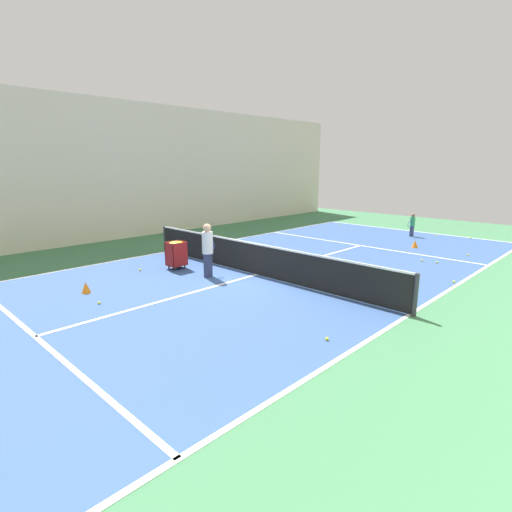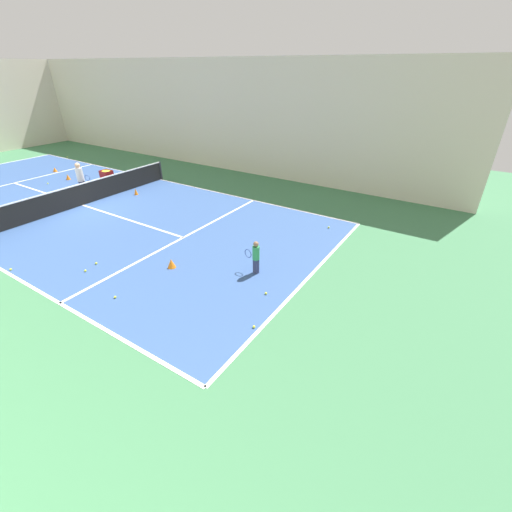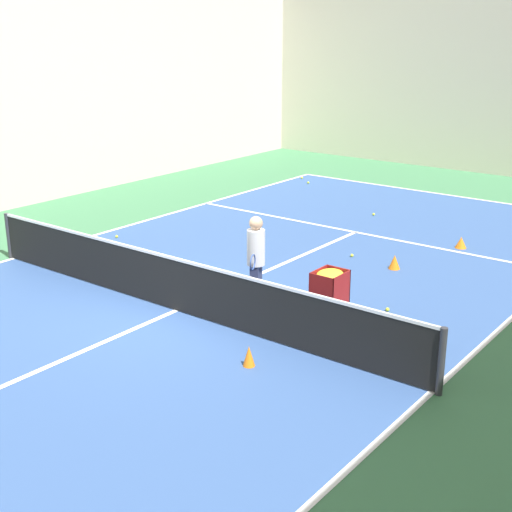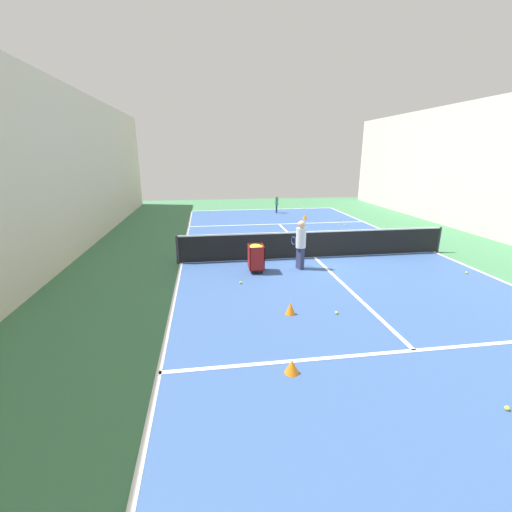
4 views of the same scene
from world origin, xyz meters
The scene contains 26 objects.
ground_plane centered at (0.00, 0.00, 0.00)m, with size 34.36×34.36×0.00m, color #3D754C.
court_playing_area centered at (0.00, 0.00, 0.00)m, with size 9.62×22.78×0.00m.
line_baseline_near centered at (0.00, -11.39, 0.01)m, with size 9.62×0.10×0.00m, color white.
line_sideline_right centered at (4.81, 0.00, 0.01)m, with size 0.10×22.78×0.00m, color white.
line_service_near centered at (0.00, -6.26, 0.01)m, with size 9.62×0.10×0.00m, color white.
line_service_far centered at (0.00, 6.26, 0.01)m, with size 9.62×0.10×0.00m, color white.
line_centre_service centered at (0.00, 0.00, 0.01)m, with size 0.10×12.53×0.00m, color white.
hall_enclosure_right centered at (8.67, 0.00, 3.02)m, with size 0.15×30.66×6.05m.
tennis_net centered at (0.00, 0.00, 0.51)m, with size 9.92×0.10×0.99m.
player_near_baseline centered at (-0.61, -9.88, 0.62)m, with size 0.25×0.56×1.09m.
coach_at_net centered at (0.88, 1.15, 0.93)m, with size 0.43×0.65×1.61m.
ball_cart centered at (2.36, 1.26, 0.63)m, with size 0.47×0.56×0.91m.
training_cone_0 centered at (-1.79, -7.46, 0.15)m, with size 0.26×0.26×0.29m, color orange.
training_cone_1 centered at (2.33, -0.90, 0.16)m, with size 0.18×0.18×0.32m, color orange.
training_cone_2 centered at (2.00, 4.38, 0.15)m, with size 0.24×0.24×0.30m, color orange.
training_cone_3 centered at (2.52, 6.60, 0.13)m, with size 0.26×0.26×0.26m, color orange.
tennis_ball_0 centered at (0.91, 4.54, 0.04)m, with size 0.07×0.07×0.07m, color yellow.
tennis_ball_1 centered at (-4.67, -3.33, 0.04)m, with size 0.07×0.07×0.07m, color yellow.
tennis_ball_2 centered at (-2.78, -11.23, 0.04)m, with size 0.07×0.07×0.07m, color yellow.
tennis_ball_3 centered at (-3.44, -5.37, 0.04)m, with size 0.07×0.07×0.07m, color yellow.
tennis_ball_5 centered at (-2.98, -5.26, 0.04)m, with size 0.07×0.07×0.07m, color yellow.
tennis_ball_7 centered at (3.74, -10.51, 0.04)m, with size 0.07×0.07×0.07m, color yellow.
tennis_ball_8 centered at (2.97, 2.23, 0.04)m, with size 0.07×0.07×0.07m, color yellow.
tennis_ball_9 centered at (-1.42, -10.75, 0.04)m, with size 0.07×0.07×0.07m, color yellow.
tennis_ball_11 centered at (5.04, 9.47, 0.04)m, with size 0.07×0.07×0.07m, color yellow.
tennis_ball_13 centered at (-3.84, -7.33, 0.04)m, with size 0.07×0.07×0.07m, color yellow.
Camera 2 is at (-8.20, -14.78, 5.65)m, focal length 24.00 mm.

